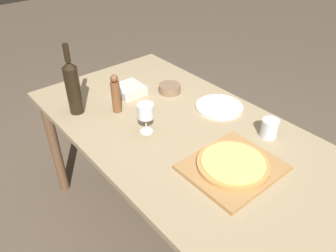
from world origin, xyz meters
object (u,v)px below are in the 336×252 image
object	(u,v)px
wine_bottle	(73,86)
pepper_mill	(116,94)
small_bowl	(170,88)
pizza	(233,164)
wine_glass	(146,112)

from	to	relation	value
wine_bottle	pepper_mill	world-z (taller)	wine_bottle
pepper_mill	small_bowl	world-z (taller)	pepper_mill
pizza	wine_bottle	xyz separation A→B (m)	(-0.28, 0.80, 0.12)
pepper_mill	wine_glass	size ratio (longest dim) A/B	1.38
wine_bottle	small_bowl	bearing A→B (deg)	-16.31
pepper_mill	wine_glass	world-z (taller)	pepper_mill
wine_glass	small_bowl	world-z (taller)	wine_glass
pepper_mill	small_bowl	bearing A→B (deg)	-3.34
wine_bottle	small_bowl	xyz separation A→B (m)	(0.50, -0.15, -0.12)
pizza	small_bowl	distance (m)	0.69
pepper_mill	small_bowl	distance (m)	0.35
pepper_mill	wine_glass	bearing A→B (deg)	-88.40
pepper_mill	pizza	bearing A→B (deg)	-79.89
pepper_mill	small_bowl	xyz separation A→B (m)	(0.34, -0.02, -0.08)
wine_bottle	small_bowl	size ratio (longest dim) A/B	2.99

